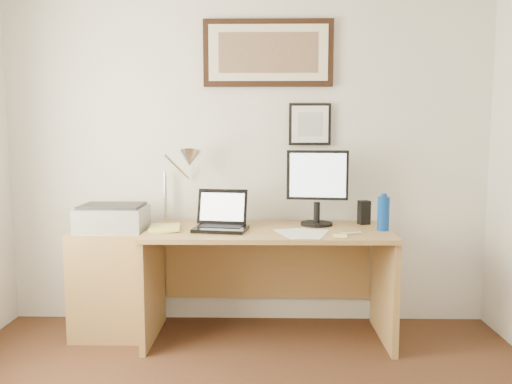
{
  "coord_description": "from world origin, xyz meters",
  "views": [
    {
      "loc": [
        0.13,
        -1.64,
        1.36
      ],
      "look_at": [
        0.07,
        1.43,
        1.02
      ],
      "focal_mm": 35.0,
      "sensor_mm": 36.0,
      "label": 1
    }
  ],
  "objects_px": {
    "book": "(149,228)",
    "printer": "(113,218)",
    "side_cabinet": "(112,283)",
    "water_bottle": "(383,214)",
    "laptop": "(221,221)",
    "lcd_monitor": "(317,184)",
    "desk": "(268,261)"
  },
  "relations": [
    {
      "from": "book",
      "to": "printer",
      "type": "height_order",
      "value": "printer"
    },
    {
      "from": "side_cabinet",
      "to": "printer",
      "type": "height_order",
      "value": "printer"
    },
    {
      "from": "water_bottle",
      "to": "laptop",
      "type": "bearing_deg",
      "value": 179.08
    },
    {
      "from": "side_cabinet",
      "to": "lcd_monitor",
      "type": "distance_m",
      "value": 1.57
    },
    {
      "from": "desk",
      "to": "lcd_monitor",
      "type": "xyz_separation_m",
      "value": [
        0.34,
        0.06,
        0.53
      ]
    },
    {
      "from": "book",
      "to": "lcd_monitor",
      "type": "distance_m",
      "value": 1.17
    },
    {
      "from": "book",
      "to": "lcd_monitor",
      "type": "height_order",
      "value": "lcd_monitor"
    },
    {
      "from": "desk",
      "to": "printer",
      "type": "xyz_separation_m",
      "value": [
        -1.05,
        -0.05,
        0.3
      ]
    },
    {
      "from": "printer",
      "to": "desk",
      "type": "bearing_deg",
      "value": 2.79
    },
    {
      "from": "side_cabinet",
      "to": "laptop",
      "type": "height_order",
      "value": "laptop"
    },
    {
      "from": "laptop",
      "to": "printer",
      "type": "height_order",
      "value": "laptop"
    },
    {
      "from": "water_bottle",
      "to": "printer",
      "type": "distance_m",
      "value": 1.8
    },
    {
      "from": "side_cabinet",
      "to": "water_bottle",
      "type": "bearing_deg",
      "value": -2.44
    },
    {
      "from": "side_cabinet",
      "to": "printer",
      "type": "bearing_deg",
      "value": -35.76
    },
    {
      "from": "side_cabinet",
      "to": "laptop",
      "type": "xyz_separation_m",
      "value": [
        0.76,
        -0.06,
        0.44
      ]
    },
    {
      "from": "water_bottle",
      "to": "printer",
      "type": "height_order",
      "value": "water_bottle"
    },
    {
      "from": "water_bottle",
      "to": "desk",
      "type": "bearing_deg",
      "value": 171.47
    },
    {
      "from": "water_bottle",
      "to": "desk",
      "type": "height_order",
      "value": "water_bottle"
    },
    {
      "from": "laptop",
      "to": "printer",
      "type": "xyz_separation_m",
      "value": [
        -0.74,
        0.04,
        0.01
      ]
    },
    {
      "from": "water_bottle",
      "to": "printer",
      "type": "bearing_deg",
      "value": 178.03
    },
    {
      "from": "side_cabinet",
      "to": "book",
      "type": "bearing_deg",
      "value": -17.65
    },
    {
      "from": "side_cabinet",
      "to": "lcd_monitor",
      "type": "height_order",
      "value": "lcd_monitor"
    },
    {
      "from": "desk",
      "to": "laptop",
      "type": "xyz_separation_m",
      "value": [
        -0.31,
        -0.1,
        0.29
      ]
    },
    {
      "from": "book",
      "to": "printer",
      "type": "bearing_deg",
      "value": 164.11
    },
    {
      "from": "side_cabinet",
      "to": "laptop",
      "type": "bearing_deg",
      "value": -4.57
    },
    {
      "from": "printer",
      "to": "laptop",
      "type": "bearing_deg",
      "value": -3.48
    },
    {
      "from": "laptop",
      "to": "lcd_monitor",
      "type": "xyz_separation_m",
      "value": [
        0.65,
        0.16,
        0.23
      ]
    },
    {
      "from": "book",
      "to": "laptop",
      "type": "bearing_deg",
      "value": 3.67
    },
    {
      "from": "water_bottle",
      "to": "printer",
      "type": "xyz_separation_m",
      "value": [
        -1.8,
        0.06,
        -0.04
      ]
    },
    {
      "from": "water_bottle",
      "to": "book",
      "type": "height_order",
      "value": "water_bottle"
    },
    {
      "from": "side_cabinet",
      "to": "water_bottle",
      "type": "xyz_separation_m",
      "value": [
        1.82,
        -0.08,
        0.5
      ]
    },
    {
      "from": "printer",
      "to": "side_cabinet",
      "type": "bearing_deg",
      "value": 144.24
    }
  ]
}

